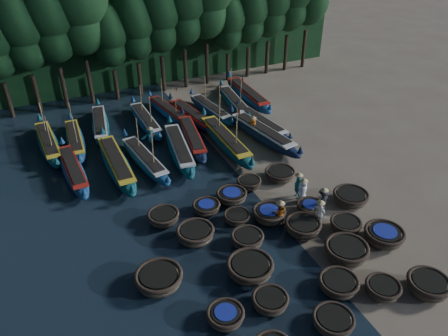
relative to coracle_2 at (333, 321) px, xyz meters
name	(u,v)px	position (x,y,z in m)	size (l,w,h in m)	color
ground	(263,203)	(1.68, 9.42, -0.36)	(120.00, 120.00, 0.00)	#7C715B
foliage_wall	(148,31)	(1.68, 32.92, 4.64)	(40.00, 3.00, 10.00)	black
coracle_2	(333,321)	(0.00, 0.00, 0.00)	(2.11, 2.11, 0.63)	brown
coracle_3	(383,289)	(3.33, 0.50, 0.03)	(1.92, 1.92, 0.68)	brown
coracle_4	(428,285)	(5.42, -0.33, 0.12)	(2.14, 2.14, 0.83)	brown
coracle_5	(225,316)	(-4.31, 2.30, 0.03)	(2.12, 2.12, 0.67)	brown
coracle_6	(270,301)	(-2.04, 2.16, 0.03)	(2.16, 2.16, 0.69)	brown
coracle_7	(338,284)	(1.56, 1.66, 0.03)	(2.02, 2.02, 0.68)	brown
coracle_8	(346,251)	(3.34, 3.32, 0.10)	(2.64, 2.64, 0.81)	brown
coracle_9	(384,235)	(6.04, 3.42, 0.10)	(2.47, 2.47, 0.79)	brown
coracle_10	(159,279)	(-6.39, 5.66, 0.11)	(2.50, 2.50, 0.83)	brown
coracle_11	(250,268)	(-1.95, 4.37, 0.12)	(2.46, 2.46, 0.85)	brown
coracle_12	(247,239)	(-1.03, 6.43, 0.06)	(2.11, 2.11, 0.74)	brown
coracle_13	(303,227)	(2.35, 5.99, 0.08)	(2.59, 2.59, 0.77)	brown
coracle_14	(345,225)	(4.69, 5.09, 0.06)	(1.88, 1.88, 0.73)	brown
coracle_15	(195,234)	(-3.50, 7.99, 0.12)	(2.32, 2.32, 0.84)	brown
coracle_16	(237,217)	(-0.66, 8.42, 0.00)	(1.95, 1.95, 0.64)	brown
coracle_17	(269,214)	(1.15, 7.79, 0.09)	(2.05, 2.05, 0.79)	brown
coracle_18	(310,207)	(3.80, 7.36, 0.02)	(1.99, 1.99, 0.66)	brown
coracle_19	(351,197)	(6.70, 7.14, 0.06)	(2.65, 2.65, 0.74)	brown
coracle_20	(163,217)	(-4.64, 10.25, 0.05)	(2.22, 2.22, 0.73)	brown
coracle_21	(206,207)	(-1.95, 10.06, 0.03)	(1.76, 1.76, 0.67)	brown
coracle_22	(232,196)	(-0.06, 10.43, 0.05)	(1.98, 1.98, 0.72)	brown
coracle_23	(249,183)	(1.63, 11.28, 0.01)	(1.84, 1.84, 0.65)	brown
coracle_24	(280,174)	(4.03, 11.31, 0.04)	(2.14, 2.14, 0.70)	brown
long_boat_1	(73,170)	(-8.69, 17.60, 0.16)	(1.70, 7.76, 1.37)	navy
long_boat_2	(117,163)	(-5.80, 17.06, 0.23)	(1.63, 8.89, 1.57)	#0D3E4C
long_boat_3	(145,159)	(-3.83, 16.83, 0.17)	(2.35, 7.83, 3.35)	navy
long_boat_4	(179,149)	(-1.10, 17.15, 0.21)	(2.72, 8.39, 1.49)	#0D3E4C
long_boat_5	(192,138)	(0.40, 18.40, 0.18)	(2.66, 7.91, 1.41)	#0F1F37
long_boat_6	(225,140)	(2.50, 16.82, 0.25)	(1.64, 9.10, 3.87)	#0D3E4C
long_boat_7	(262,133)	(5.61, 16.57, 0.24)	(3.00, 8.84, 1.58)	#0F1F37
long_boat_8	(262,123)	(6.53, 18.28, 0.14)	(2.26, 7.37, 1.31)	#0F1F37
long_boat_9	(48,143)	(-9.79, 22.20, 0.18)	(1.81, 8.01, 3.41)	#0D3E4C
long_boat_10	(75,140)	(-7.86, 21.93, 0.14)	(1.69, 7.43, 3.16)	navy
long_boat_11	(100,125)	(-5.60, 23.62, 0.16)	(2.49, 7.64, 1.36)	#0D3E4C
long_boat_12	(146,120)	(-2.01, 22.84, 0.16)	(1.45, 7.66, 3.25)	navy
long_boat_13	(168,111)	(0.30, 23.85, 0.13)	(2.47, 7.18, 3.09)	navy
long_boat_14	(192,116)	(1.75, 21.92, 0.17)	(2.55, 7.87, 1.40)	#0F1F37
long_boat_15	(211,109)	(3.78, 22.59, 0.13)	(2.13, 7.20, 3.08)	navy
long_boat_16	(234,102)	(6.29, 23.04, 0.16)	(2.19, 7.72, 3.30)	#0D3E4C
long_boat_17	(248,95)	(8.11, 23.83, 0.24)	(1.76, 8.93, 1.57)	navy
fisherman_0	(303,190)	(3.94, 8.46, 0.54)	(0.89, 0.65, 1.89)	silver
fisherman_1	(298,185)	(3.94, 9.02, 0.62)	(0.52, 0.67, 1.98)	#185764
fisherman_2	(280,212)	(1.55, 7.26, 0.48)	(0.96, 0.94, 1.76)	orange
fisherman_3	(323,200)	(4.49, 7.12, 0.52)	(1.22, 0.91, 1.89)	black
fisherman_4	(319,213)	(3.49, 6.12, 0.58)	(0.64, 1.10, 1.96)	silver
fisherman_5	(151,137)	(-2.62, 19.30, 0.49)	(1.55, 0.67, 1.82)	#185764
fisherman_6	(253,126)	(5.23, 17.46, 0.55)	(0.57, 0.85, 1.91)	orange
tree_2	(21,29)	(-9.72, 29.42, 6.96)	(4.51, 4.51, 10.63)	black
tree_3	(49,17)	(-7.42, 29.42, 7.64)	(4.92, 4.92, 11.60)	black
tree_4	(76,6)	(-5.12, 29.42, 8.31)	(5.34, 5.34, 12.58)	black
tree_5	(109,35)	(-2.82, 29.42, 5.61)	(3.68, 3.68, 8.68)	black
tree_6	(134,25)	(-0.52, 29.42, 6.29)	(4.09, 4.09, 9.65)	black
tree_7	(158,14)	(1.78, 29.42, 6.96)	(4.51, 4.51, 10.63)	black
tree_8	(182,4)	(4.08, 29.42, 7.64)	(4.92, 4.92, 11.60)	black
tree_10	(228,21)	(8.68, 29.42, 5.61)	(3.68, 3.68, 8.68)	black
tree_11	(249,11)	(10.98, 29.42, 6.29)	(4.09, 4.09, 9.65)	black
tree_12	(270,2)	(13.28, 29.42, 6.96)	(4.51, 4.51, 10.63)	black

